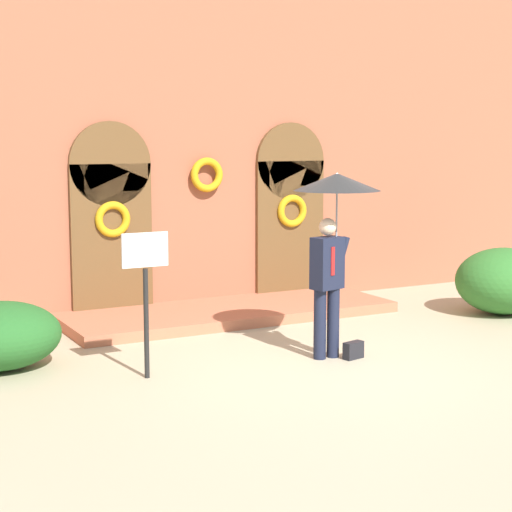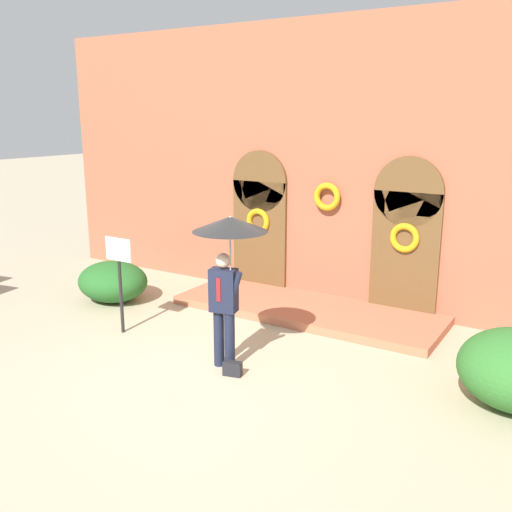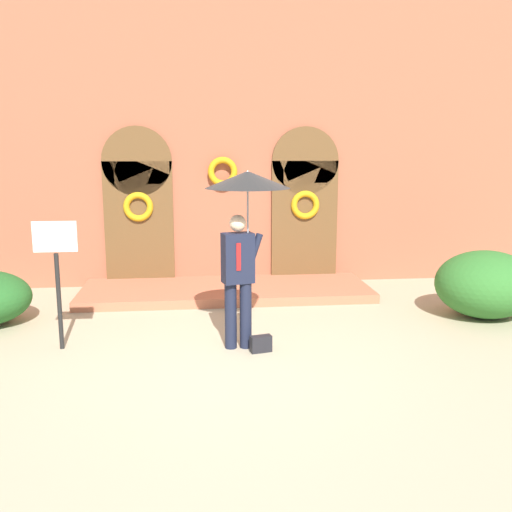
{
  "view_description": "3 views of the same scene",
  "coord_description": "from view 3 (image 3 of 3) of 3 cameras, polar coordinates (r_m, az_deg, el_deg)",
  "views": [
    {
      "loc": [
        -5.8,
        -8.76,
        2.82
      ],
      "look_at": [
        -0.17,
        1.84,
        1.13
      ],
      "focal_mm": 60.0,
      "sensor_mm": 36.0,
      "label": 1
    },
    {
      "loc": [
        4.7,
        -6.41,
        3.78
      ],
      "look_at": [
        -0.39,
        1.81,
        1.37
      ],
      "focal_mm": 40.0,
      "sensor_mm": 36.0,
      "label": 2
    },
    {
      "loc": [
        -0.54,
        -7.06,
        2.66
      ],
      "look_at": [
        0.39,
        1.58,
        0.99
      ],
      "focal_mm": 40.0,
      "sensor_mm": 36.0,
      "label": 3
    }
  ],
  "objects": [
    {
      "name": "ground_plane",
      "position": [
        7.56,
        -1.69,
        -9.75
      ],
      "size": [
        80.0,
        80.0,
        0.0
      ],
      "primitive_type": "plane",
      "color": "tan"
    },
    {
      "name": "sign_post",
      "position": [
        7.87,
        -19.31,
        -0.73
      ],
      "size": [
        0.56,
        0.06,
        1.72
      ],
      "color": "black",
      "rests_on": "ground"
    },
    {
      "name": "person_with_umbrella",
      "position": [
        7.37,
        -1.09,
        5.03
      ],
      "size": [
        1.1,
        1.1,
        2.36
      ],
      "color": "#191E33",
      "rests_on": "ground"
    },
    {
      "name": "handbag",
      "position": [
        7.59,
        0.49,
        -8.78
      ],
      "size": [
        0.3,
        0.18,
        0.22
      ],
      "primitive_type": "cube",
      "rotation": [
        0.0,
        0.0,
        0.24
      ],
      "color": "black",
      "rests_on": "ground"
    },
    {
      "name": "building_facade",
      "position": [
        11.22,
        -3.46,
        10.92
      ],
      "size": [
        14.0,
        2.3,
        5.6
      ],
      "color": "#9E563D",
      "rests_on": "ground"
    },
    {
      "name": "shrub_right",
      "position": [
        9.72,
        21.99,
        -2.62
      ],
      "size": [
        1.58,
        1.48,
        1.06
      ],
      "primitive_type": "ellipsoid",
      "color": "#2D6B28",
      "rests_on": "ground"
    }
  ]
}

